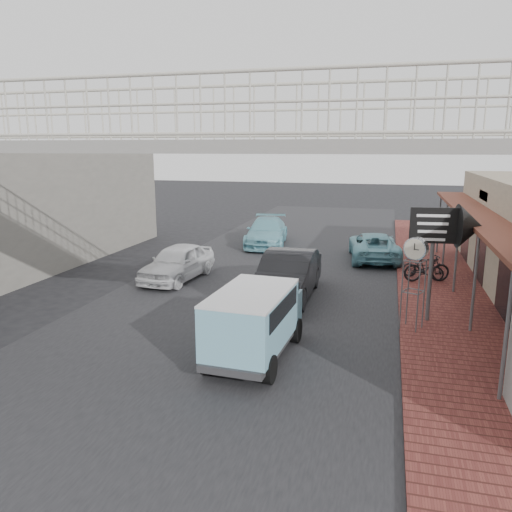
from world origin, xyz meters
The scene contains 14 objects.
ground centered at (0.00, 0.00, 0.00)m, with size 120.00×120.00×0.00m, color black.
road_strip centered at (0.00, 0.00, 0.01)m, with size 10.00×60.00×0.01m, color black.
sidewalk centered at (6.50, 3.00, 0.05)m, with size 3.00×40.00×0.10m, color brown.
footbridge centered at (0.00, -4.00, 3.18)m, with size 16.40×2.40×6.34m.
building_far_left centered at (-11.00, 6.00, 2.50)m, with size 5.00×14.00×5.00m, color gray.
white_hatchback centered at (-3.39, 4.36, 0.69)m, with size 1.64×4.08×1.39m, color white.
dark_sedan centered at (1.27, 3.11, 0.80)m, with size 1.69×4.85×1.60m, color black.
angkot_curb centered at (3.96, 9.99, 0.64)m, with size 2.11×4.58×1.27m, color #6DAFBD.
angkot_far centered at (-1.67, 12.12, 0.71)m, with size 2.00×4.91×1.42m, color #71B5C4.
angkot_van centered at (1.50, -2.11, 1.13)m, with size 1.84×3.70×1.78m.
motorcycle_near centered at (5.94, 6.61, 0.52)m, with size 0.56×1.61×0.84m, color black.
motorcycle_far centered at (6.04, 6.17, 0.63)m, with size 0.49×1.75×1.05m, color black.
street_clock centered at (5.30, 0.78, 2.27)m, with size 0.68×0.65×2.62m.
arrow_sign centered at (6.64, 1.68, 2.90)m, with size 2.05×1.32×3.46m.
Camera 1 is at (4.51, -13.26, 5.11)m, focal length 35.00 mm.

